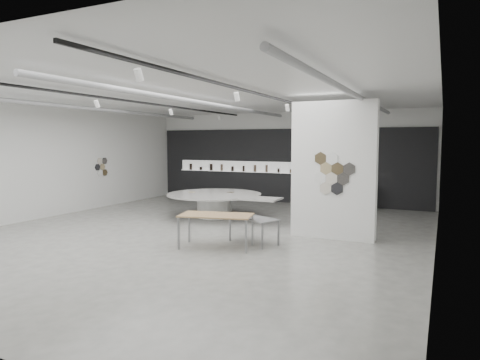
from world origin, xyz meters
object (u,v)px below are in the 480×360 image
at_px(partition_column, 333,170).
at_px(sample_table_stone, 254,220).
at_px(kitchen_counter, 352,196).
at_px(display_island, 216,202).
at_px(sample_table_wood, 216,217).

relative_size(partition_column, sample_table_stone, 2.56).
xyz_separation_m(sample_table_stone, kitchen_counter, (1.10, 6.95, -0.14)).
xyz_separation_m(display_island, sample_table_stone, (2.67, -2.89, 0.06)).
relative_size(sample_table_wood, sample_table_stone, 1.33).
bearing_deg(display_island, sample_table_wood, -61.23).
bearing_deg(display_island, sample_table_stone, -47.38).
height_order(partition_column, display_island, partition_column).
bearing_deg(sample_table_stone, display_island, 132.78).
bearing_deg(kitchen_counter, sample_table_stone, -100.21).
distance_m(partition_column, kitchen_counter, 5.71).
bearing_deg(kitchen_counter, partition_column, -85.54).
height_order(sample_table_wood, kitchen_counter, kitchen_counter).
height_order(partition_column, sample_table_wood, partition_column).
xyz_separation_m(display_island, kitchen_counter, (3.77, 4.07, -0.08)).
distance_m(display_island, kitchen_counter, 5.55).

